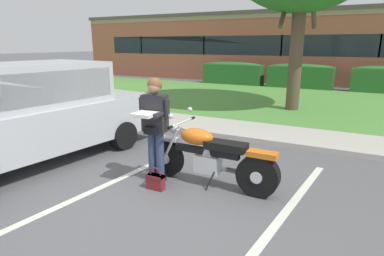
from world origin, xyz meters
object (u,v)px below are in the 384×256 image
at_px(rider_person, 155,122).
at_px(hedge_center_left, 300,76).
at_px(motorcycle, 214,157).
at_px(parked_suv_adjacent, 29,112).
at_px(brick_building, 295,47).
at_px(handbag, 156,181).
at_px(hedge_center_right, 382,79).
at_px(hedge_left, 233,73).

distance_m(rider_person, hedge_center_left, 12.87).
relative_size(motorcycle, rider_person, 1.31).
bearing_deg(parked_suv_adjacent, brick_building, 85.77).
height_order(parked_suv_adjacent, brick_building, brick_building).
bearing_deg(hedge_center_left, rider_person, -90.17).
distance_m(handbag, hedge_center_left, 13.11).
bearing_deg(rider_person, parked_suv_adjacent, -174.67).
height_order(motorcycle, handbag, motorcycle).
bearing_deg(handbag, hedge_center_right, 75.24).
bearing_deg(rider_person, hedge_left, 105.33).
bearing_deg(motorcycle, hedge_center_right, 77.88).
distance_m(motorcycle, hedge_center_left, 12.60).
height_order(rider_person, brick_building, brick_building).
distance_m(motorcycle, brick_building, 18.18).
height_order(motorcycle, hedge_center_right, hedge_center_right).
bearing_deg(brick_building, hedge_center_left, -76.17).
height_order(handbag, hedge_left, hedge_left).
distance_m(parked_suv_adjacent, brick_building, 18.61).
distance_m(motorcycle, rider_person, 1.09).
xyz_separation_m(motorcycle, brick_building, (-2.20, 17.98, 1.53)).
xyz_separation_m(parked_suv_adjacent, hedge_left, (-0.86, 13.11, -0.30)).
xyz_separation_m(handbag, hedge_center_left, (-0.11, 13.10, 0.51)).
bearing_deg(hedge_center_left, hedge_left, 180.00).
bearing_deg(hedge_left, handbag, -74.32).
height_order(rider_person, handbag, rider_person).
bearing_deg(brick_building, motorcycle, -83.03).
height_order(rider_person, hedge_center_left, rider_person).
xyz_separation_m(hedge_left, brick_building, (2.23, 5.42, 1.36)).
xyz_separation_m(rider_person, hedge_left, (-3.53, 12.86, -0.36)).
relative_size(parked_suv_adjacent, hedge_center_left, 1.61).
height_order(parked_suv_adjacent, hedge_center_left, parked_suv_adjacent).
xyz_separation_m(hedge_center_left, hedge_center_right, (3.57, 0.00, 0.00)).
bearing_deg(brick_building, hedge_center_right, -47.87).
height_order(hedge_center_left, hedge_center_right, same).
bearing_deg(parked_suv_adjacent, hedge_center_right, 64.44).
relative_size(rider_person, hedge_left, 0.53).
height_order(rider_person, hedge_left, rider_person).
relative_size(hedge_center_right, brick_building, 0.09).
relative_size(motorcycle, parked_suv_adjacent, 0.45).
distance_m(handbag, hedge_left, 13.62).
height_order(parked_suv_adjacent, hedge_left, parked_suv_adjacent).
xyz_separation_m(parked_suv_adjacent, hedge_center_right, (6.27, 13.11, -0.30)).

